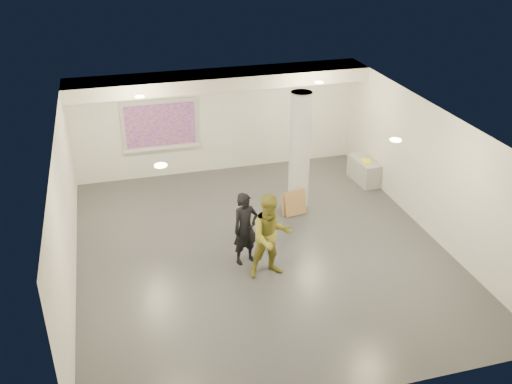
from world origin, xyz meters
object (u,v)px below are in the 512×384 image
object	(u,v)px
column	(300,151)
man	(271,236)
projection_screen	(160,125)
credenza	(364,171)
woman	(245,229)

from	to	relation	value
column	man	bearing A→B (deg)	-119.42
man	column	bearing A→B (deg)	58.35
projection_screen	man	size ratio (longest dim) A/B	1.14
column	credenza	distance (m)	2.64
projection_screen	credenza	xyz separation A→B (m)	(5.32, -1.82, -1.20)
column	man	world-z (taller)	column
woman	man	world-z (taller)	man
credenza	woman	xyz separation A→B (m)	(-4.16, -3.00, 0.49)
credenza	man	xyz separation A→B (m)	(-3.78, -3.60, 0.60)
projection_screen	man	xyz separation A→B (m)	(1.54, -5.42, -0.60)
projection_screen	woman	xyz separation A→B (m)	(1.16, -4.82, -0.71)
projection_screen	woman	size ratio (longest dim) A/B	1.29
column	projection_screen	xyz separation A→B (m)	(-3.10, 2.65, 0.03)
credenza	woman	bearing A→B (deg)	-148.66
projection_screen	column	bearing A→B (deg)	-40.56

